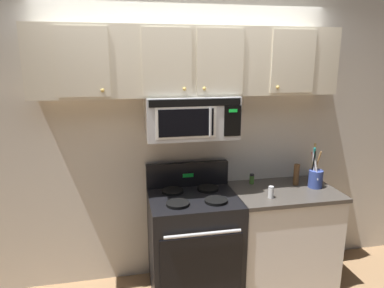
% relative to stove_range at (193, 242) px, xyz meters
% --- Properties ---
extents(back_wall, '(5.20, 0.10, 2.70)m').
position_rel_stove_range_xyz_m(back_wall, '(0.00, 0.37, 0.88)').
color(back_wall, silver).
rests_on(back_wall, ground_plane).
extents(stove_range, '(0.76, 0.69, 1.12)m').
position_rel_stove_range_xyz_m(stove_range, '(0.00, 0.00, 0.00)').
color(stove_range, black).
rests_on(stove_range, ground_plane).
extents(over_range_microwave, '(0.76, 0.43, 0.35)m').
position_rel_stove_range_xyz_m(over_range_microwave, '(-0.00, 0.12, 1.11)').
color(over_range_microwave, '#B7BABF').
extents(upper_cabinets, '(2.50, 0.36, 0.55)m').
position_rel_stove_range_xyz_m(upper_cabinets, '(-0.00, 0.15, 1.56)').
color(upper_cabinets, beige).
extents(counter_segment, '(0.93, 0.65, 0.90)m').
position_rel_stove_range_xyz_m(counter_segment, '(0.84, 0.01, -0.02)').
color(counter_segment, silver).
rests_on(counter_segment, ground_plane).
extents(utensil_crock_blue, '(0.13, 0.13, 0.41)m').
position_rel_stove_range_xyz_m(utensil_crock_blue, '(1.14, 0.01, 0.54)').
color(utensil_crock_blue, '#384C9E').
rests_on(utensil_crock_blue, counter_segment).
extents(salt_shaker, '(0.05, 0.05, 0.10)m').
position_rel_stove_range_xyz_m(salt_shaker, '(0.64, -0.15, 0.48)').
color(salt_shaker, white).
rests_on(salt_shaker, counter_segment).
extents(pepper_mill, '(0.05, 0.05, 0.20)m').
position_rel_stove_range_xyz_m(pepper_mill, '(1.00, 0.10, 0.53)').
color(pepper_mill, brown).
rests_on(pepper_mill, counter_segment).
extents(spice_jar, '(0.04, 0.04, 0.10)m').
position_rel_stove_range_xyz_m(spice_jar, '(0.60, 0.21, 0.48)').
color(spice_jar, '#4C7F33').
rests_on(spice_jar, counter_segment).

